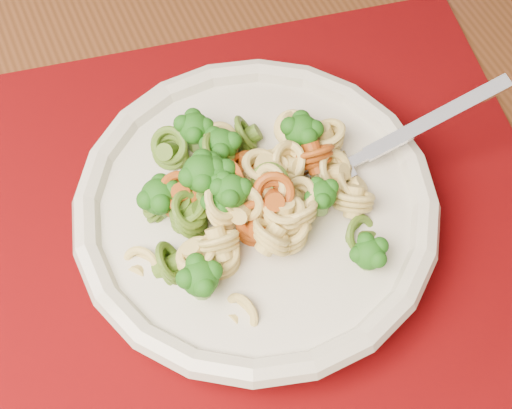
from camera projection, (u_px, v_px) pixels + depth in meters
name	position (u px, v px, depth m)	size (l,w,h in m)	color
dining_table	(130.00, 182.00, 0.68)	(1.51, 1.07, 0.77)	#572F18
placemat	(232.00, 226.00, 0.54)	(0.48, 0.37, 0.00)	#630404
pasta_bowl	(256.00, 211.00, 0.51)	(0.26, 0.26, 0.05)	beige
pasta_broccoli_heap	(256.00, 200.00, 0.49)	(0.22, 0.22, 0.06)	#D2B968
fork	(335.00, 171.00, 0.51)	(0.19, 0.02, 0.01)	silver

